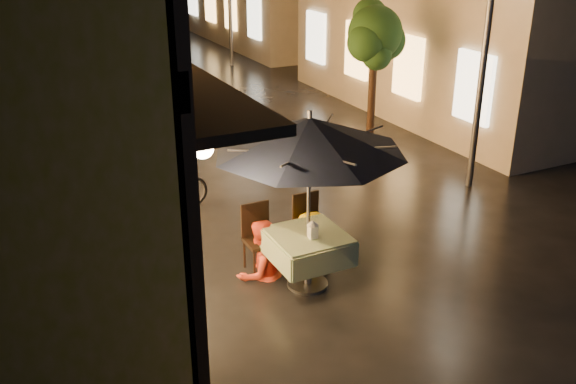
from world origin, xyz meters
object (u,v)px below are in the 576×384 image
patio_umbrella (310,135)px  person_yellow (312,215)px  streetlamp_near (488,27)px  bicycle_0 (165,191)px  cafe_table (308,247)px  table_lantern (313,228)px  person_orange (260,223)px

patio_umbrella → person_yellow: size_ratio=1.63×
streetlamp_near → bicycle_0: 6.13m
cafe_table → bicycle_0: bearing=109.3°
patio_umbrella → person_yellow: (0.35, 0.54, -1.39)m
cafe_table → table_lantern: size_ratio=3.96×
cafe_table → person_yellow: (0.35, 0.54, 0.17)m
cafe_table → patio_umbrella: (0.00, 0.00, 1.56)m
patio_umbrella → person_yellow: patio_umbrella is taller
bicycle_0 → person_yellow: bearing=-163.2°
person_yellow → bicycle_0: bearing=-59.8°
cafe_table → person_yellow: person_yellow is taller
table_lantern → person_orange: bearing=123.8°
cafe_table → person_yellow: bearing=56.8°
patio_umbrella → person_orange: bearing=129.4°
person_orange → person_yellow: bearing=165.6°
cafe_table → person_orange: person_orange is taller
person_yellow → table_lantern: bearing=62.7°
person_orange → patio_umbrella: bearing=116.0°
cafe_table → table_lantern: 0.35m
patio_umbrella → table_lantern: (-0.00, -0.12, -1.23)m
person_yellow → patio_umbrella: bearing=57.5°
patio_umbrella → table_lantern: bearing=-90.0°
cafe_table → person_yellow: size_ratio=0.65×
cafe_table → person_orange: (-0.45, 0.55, 0.21)m
streetlamp_near → person_orange: bearing=-165.5°
bicycle_0 → patio_umbrella: bearing=-173.3°
person_yellow → bicycle_0: size_ratio=0.93×
table_lantern → person_yellow: size_ratio=0.16×
patio_umbrella → table_lantern: 1.24m
table_lantern → bicycle_0: size_ratio=0.15×
streetlamp_near → bicycle_0: bearing=167.0°
streetlamp_near → person_orange: 5.42m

